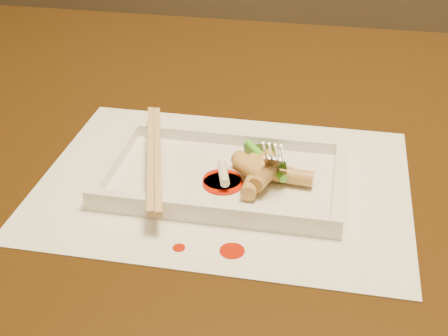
% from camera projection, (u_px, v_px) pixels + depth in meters
% --- Properties ---
extents(table, '(1.40, 0.90, 0.75)m').
position_uv_depth(table, '(300.00, 215.00, 0.81)').
color(table, black).
rests_on(table, ground).
extents(placemat, '(0.40, 0.30, 0.00)m').
position_uv_depth(placemat, '(224.00, 182.00, 0.68)').
color(placemat, white).
rests_on(placemat, table).
extents(sauce_splatter_a, '(0.02, 0.02, 0.00)m').
position_uv_depth(sauce_splatter_a, '(232.00, 251.00, 0.58)').
color(sauce_splatter_a, '#BC1905').
rests_on(sauce_splatter_a, placemat).
extents(sauce_splatter_b, '(0.01, 0.01, 0.00)m').
position_uv_depth(sauce_splatter_b, '(179.00, 248.00, 0.59)').
color(sauce_splatter_b, '#BC1905').
rests_on(sauce_splatter_b, placemat).
extents(plate_base, '(0.26, 0.16, 0.01)m').
position_uv_depth(plate_base, '(224.00, 179.00, 0.68)').
color(plate_base, white).
rests_on(plate_base, placemat).
extents(plate_rim_far, '(0.26, 0.01, 0.01)m').
position_uv_depth(plate_rim_far, '(236.00, 138.00, 0.74)').
color(plate_rim_far, white).
rests_on(plate_rim_far, plate_base).
extents(plate_rim_near, '(0.26, 0.01, 0.01)m').
position_uv_depth(plate_rim_near, '(210.00, 209.00, 0.61)').
color(plate_rim_near, white).
rests_on(plate_rim_near, plate_base).
extents(plate_rim_left, '(0.01, 0.14, 0.01)m').
position_uv_depth(plate_rim_left, '(115.00, 159.00, 0.70)').
color(plate_rim_left, white).
rests_on(plate_rim_left, plate_base).
extents(plate_rim_right, '(0.01, 0.14, 0.01)m').
position_uv_depth(plate_rim_right, '(339.00, 182.00, 0.66)').
color(plate_rim_right, white).
rests_on(plate_rim_right, plate_base).
extents(veg_piece, '(0.04, 0.04, 0.01)m').
position_uv_depth(veg_piece, '(261.00, 155.00, 0.70)').
color(veg_piece, black).
rests_on(veg_piece, plate_base).
extents(scallion_white, '(0.02, 0.04, 0.01)m').
position_uv_depth(scallion_white, '(223.00, 173.00, 0.66)').
color(scallion_white, '#EAEACC').
rests_on(scallion_white, plate_base).
extents(scallion_green, '(0.06, 0.07, 0.01)m').
position_uv_depth(scallion_green, '(265.00, 160.00, 0.68)').
color(scallion_green, '#48B11C').
rests_on(scallion_green, plate_base).
extents(chopstick_a, '(0.07, 0.21, 0.01)m').
position_uv_depth(chopstick_a, '(151.00, 155.00, 0.68)').
color(chopstick_a, tan).
rests_on(chopstick_a, plate_rim_near).
extents(chopstick_b, '(0.07, 0.21, 0.01)m').
position_uv_depth(chopstick_b, '(158.00, 155.00, 0.68)').
color(chopstick_b, tan).
rests_on(chopstick_b, plate_rim_near).
extents(fork, '(0.09, 0.10, 0.14)m').
position_uv_depth(fork, '(294.00, 113.00, 0.64)').
color(fork, silver).
rests_on(fork, plate_base).
extents(sauce_blob_0, '(0.04, 0.04, 0.00)m').
position_uv_depth(sauce_blob_0, '(222.00, 179.00, 0.67)').
color(sauce_blob_0, '#BC1905').
rests_on(sauce_blob_0, plate_base).
extents(sauce_blob_1, '(0.04, 0.04, 0.00)m').
position_uv_depth(sauce_blob_1, '(223.00, 184.00, 0.66)').
color(sauce_blob_1, '#BC1905').
rests_on(sauce_blob_1, plate_base).
extents(rice_cake_0, '(0.04, 0.04, 0.02)m').
position_uv_depth(rice_cake_0, '(264.00, 167.00, 0.68)').
color(rice_cake_0, tan).
rests_on(rice_cake_0, plate_base).
extents(rice_cake_1, '(0.02, 0.04, 0.02)m').
position_uv_depth(rice_cake_1, '(252.00, 184.00, 0.65)').
color(rice_cake_1, tan).
rests_on(rice_cake_1, plate_base).
extents(rice_cake_2, '(0.03, 0.05, 0.02)m').
position_uv_depth(rice_cake_2, '(266.00, 175.00, 0.65)').
color(rice_cake_2, tan).
rests_on(rice_cake_2, plate_base).
extents(rice_cake_3, '(0.05, 0.02, 0.02)m').
position_uv_depth(rice_cake_3, '(292.00, 176.00, 0.66)').
color(rice_cake_3, tan).
rests_on(rice_cake_3, plate_base).
extents(rice_cake_4, '(0.05, 0.05, 0.02)m').
position_uv_depth(rice_cake_4, '(251.00, 167.00, 0.68)').
color(rice_cake_4, tan).
rests_on(rice_cake_4, plate_base).
extents(rice_cake_5, '(0.04, 0.04, 0.02)m').
position_uv_depth(rice_cake_5, '(250.00, 169.00, 0.66)').
color(rice_cake_5, tan).
rests_on(rice_cake_5, plate_base).
extents(rice_cake_6, '(0.03, 0.04, 0.02)m').
position_uv_depth(rice_cake_6, '(261.00, 164.00, 0.68)').
color(rice_cake_6, tan).
rests_on(rice_cake_6, plate_base).
extents(rice_cake_7, '(0.05, 0.03, 0.02)m').
position_uv_depth(rice_cake_7, '(270.00, 169.00, 0.67)').
color(rice_cake_7, tan).
rests_on(rice_cake_7, plate_base).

